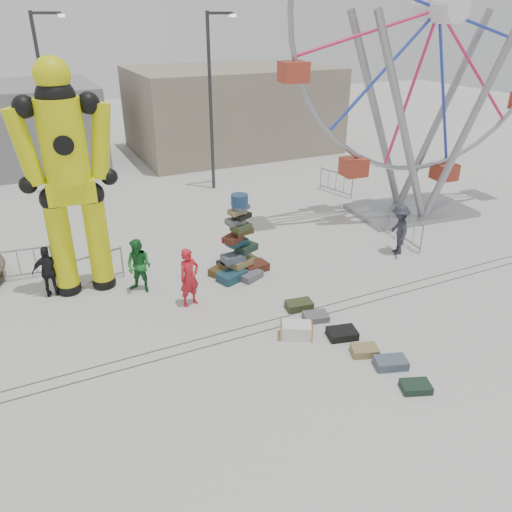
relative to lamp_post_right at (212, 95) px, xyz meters
name	(u,v)px	position (x,y,z in m)	size (l,w,h in m)	color
ground	(285,340)	(-3.09, -13.00, -4.48)	(90.00, 90.00, 0.00)	#9E9E99
track_line_near	(274,328)	(-3.09, -12.40, -4.48)	(40.00, 0.04, 0.01)	#47443F
track_line_far	(268,321)	(-3.09, -12.00, -4.48)	(40.00, 0.04, 0.01)	#47443F
building_right	(232,109)	(3.91, 7.00, -1.98)	(12.00, 8.00, 5.00)	gray
building_left	(4,126)	(-9.09, 9.00, -2.28)	(10.00, 8.00, 4.40)	gray
lamp_post_right	(212,95)	(0.00, 0.00, 0.00)	(1.41, 0.25, 8.00)	#2D2D30
lamp_post_left	(48,99)	(-7.00, 2.00, 0.00)	(1.41, 0.25, 8.00)	#2D2D30
suitcase_tower	(239,252)	(-2.63, -8.95, -3.71)	(2.07, 1.80, 2.77)	#1B4151
crash_test_dummy	(68,174)	(-7.41, -7.88, -0.73)	(2.83, 1.25, 7.12)	black
ferris_wheel	(435,39)	(6.47, -6.94, 2.50)	(12.19, 3.47, 14.19)	gray
steamer_trunk	(296,330)	(-2.74, -13.00, -4.28)	(0.86, 0.50, 0.40)	silver
row_case_0	(299,305)	(-1.95, -11.78, -4.37)	(0.77, 0.47, 0.22)	#354120
row_case_1	(316,317)	(-1.81, -12.50, -4.39)	(0.69, 0.50, 0.18)	slate
row_case_2	(342,333)	(-1.63, -13.54, -4.37)	(0.77, 0.57, 0.22)	black
row_case_3	(365,350)	(-1.54, -14.41, -4.38)	(0.66, 0.47, 0.21)	#95804B
row_case_4	(391,363)	(-1.27, -15.11, -4.37)	(0.78, 0.49, 0.23)	#4B5B6C
row_case_5	(416,387)	(-1.30, -16.04, -4.39)	(0.67, 0.47, 0.18)	#1B3024
barricade_dummy_b	(36,262)	(-8.75, -6.40, -3.93)	(2.00, 0.10, 1.10)	gray
barricade_dummy_c	(93,271)	(-7.17, -7.80, -3.93)	(2.00, 0.10, 1.10)	gray
barricade_wheel_front	(406,229)	(4.03, -9.38, -3.93)	(2.00, 0.10, 1.10)	gray
barricade_wheel_back	(336,183)	(4.91, -3.39, -3.93)	(2.00, 0.10, 1.10)	gray
pedestrian_red	(189,277)	(-4.75, -10.17, -3.58)	(0.66, 0.43, 1.80)	red
pedestrian_green	(139,266)	(-5.89, -8.74, -3.62)	(0.84, 0.66, 1.73)	#1A6B2A
pedestrian_black	(49,272)	(-8.42, -7.84, -3.66)	(0.96, 0.40, 1.64)	black
pedestrian_grey	(399,230)	(3.16, -9.98, -3.56)	(1.19, 0.68, 1.84)	#252632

